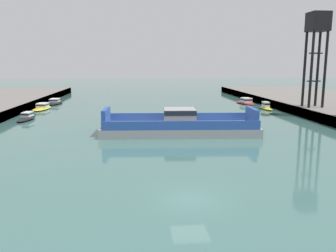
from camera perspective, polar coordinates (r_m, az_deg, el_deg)
ground_plane at (r=23.55m, az=3.69°, el=-12.00°), size 400.00×400.00×0.00m
chain_ferry at (r=44.70m, az=1.90°, el=0.05°), size 20.28×8.24×3.30m
moored_boat_near_left at (r=59.80m, az=-22.34°, el=1.35°), size 2.30×6.11×1.30m
moored_boat_near_right at (r=82.29m, az=-18.17°, el=3.82°), size 2.79×7.91×1.26m
moored_boat_mid_right at (r=80.38m, az=12.72°, el=3.98°), size 3.61×7.64×1.40m
moored_boat_far_right at (r=73.30m, az=-20.12°, el=2.97°), size 3.14×7.84×1.22m
moored_boat_upstream_a at (r=71.31m, az=15.92°, el=3.11°), size 1.56×5.16×1.52m
crane_tower at (r=64.79m, az=23.48°, el=13.81°), size 3.12×3.12×15.86m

